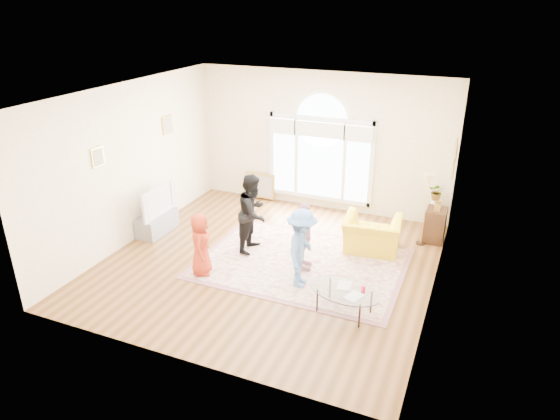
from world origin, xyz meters
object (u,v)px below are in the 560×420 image
at_px(television, 155,200).
at_px(coffee_table, 345,291).
at_px(armchair, 372,235).
at_px(tv_console, 157,223).
at_px(area_rug, 302,263).

xyz_separation_m(television, coffee_table, (4.52, -1.33, -0.34)).
distance_m(television, armchair, 4.54).
bearing_deg(tv_console, coffee_table, -16.40).
bearing_deg(area_rug, armchair, 43.18).
bearing_deg(armchair, tv_console, 5.74).
distance_m(area_rug, coffee_table, 1.75).
height_order(area_rug, television, television).
distance_m(coffee_table, armchair, 2.26).
distance_m(area_rug, armchair, 1.53).
bearing_deg(area_rug, tv_console, 178.34).
height_order(television, coffee_table, television).
relative_size(coffee_table, armchair, 1.19).
xyz_separation_m(coffee_table, armchair, (-0.09, 2.26, -0.05)).
height_order(area_rug, coffee_table, coffee_table).
distance_m(tv_console, armchair, 4.53).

